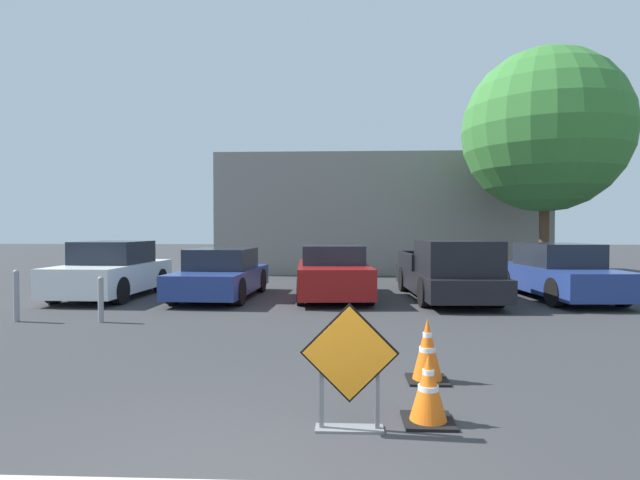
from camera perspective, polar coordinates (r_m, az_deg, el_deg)
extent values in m
plane|color=#333335|center=(13.49, -1.66, -6.81)|extent=(96.00, 96.00, 0.00)
cube|color=black|center=(4.77, 3.40, -12.74)|extent=(0.93, 0.02, 0.93)
cube|color=orange|center=(4.75, 3.40, -12.78)|extent=(0.87, 0.02, 0.87)
cube|color=slate|center=(5.04, 3.37, -20.71)|extent=(0.64, 0.20, 0.02)
cube|color=slate|center=(4.91, 0.19, -16.80)|extent=(0.04, 0.04, 0.74)
cube|color=slate|center=(4.92, 6.57, -16.78)|extent=(0.04, 0.04, 0.74)
cube|color=black|center=(5.30, 12.25, -19.54)|extent=(0.49, 0.49, 0.03)
cone|color=orange|center=(5.19, 12.27, -16.07)|extent=(0.36, 0.36, 0.64)
cylinder|color=white|center=(5.15, 12.28, -14.56)|extent=(0.11, 0.11, 0.06)
cylinder|color=white|center=(5.19, 12.27, -16.20)|extent=(0.20, 0.20, 0.06)
cube|color=black|center=(6.59, 12.15, -15.35)|extent=(0.50, 0.50, 0.03)
cone|color=orange|center=(6.48, 12.17, -12.01)|extent=(0.37, 0.37, 0.76)
cylinder|color=white|center=(6.45, 12.18, -10.57)|extent=(0.11, 0.11, 0.07)
cylinder|color=white|center=(6.49, 12.17, -12.14)|extent=(0.20, 0.20, 0.07)
cube|color=white|center=(15.02, -22.72, -3.91)|extent=(1.98, 4.18, 0.75)
cube|color=#1E232D|center=(15.07, -22.56, -1.30)|extent=(1.70, 1.94, 0.61)
cylinder|color=black|center=(13.52, -21.87, -5.39)|extent=(0.22, 0.70, 0.69)
cylinder|color=black|center=(14.35, -28.11, -5.07)|extent=(0.22, 0.70, 0.69)
cylinder|color=black|center=(15.85, -17.83, -4.39)|extent=(0.22, 0.70, 0.69)
cylinder|color=black|center=(16.56, -23.40, -4.19)|extent=(0.22, 0.70, 0.69)
cube|color=navy|center=(13.99, -11.25, -4.51)|extent=(2.00, 4.34, 0.60)
cube|color=#1E232D|center=(14.04, -11.14, -2.11)|extent=(1.69, 2.03, 0.56)
cylinder|color=black|center=(12.52, -9.22, -5.84)|extent=(0.23, 0.70, 0.70)
cylinder|color=black|center=(13.02, -16.45, -5.60)|extent=(0.23, 0.70, 0.70)
cylinder|color=black|center=(15.08, -6.76, -4.62)|extent=(0.23, 0.70, 0.70)
cylinder|color=black|center=(15.51, -12.88, -4.48)|extent=(0.23, 0.70, 0.70)
cube|color=maroon|center=(13.71, 1.47, -4.31)|extent=(2.15, 4.32, 0.76)
cube|color=#1E232D|center=(13.77, 1.45, -1.66)|extent=(1.77, 2.04, 0.50)
cylinder|color=black|center=(12.52, 5.72, -5.91)|extent=(0.24, 0.68, 0.66)
cylinder|color=black|center=(12.43, -2.20, -5.96)|extent=(0.24, 0.68, 0.66)
cylinder|color=black|center=(15.10, 4.49, -4.67)|extent=(0.24, 0.68, 0.66)
cylinder|color=black|center=(15.02, -2.07, -4.70)|extent=(0.24, 0.68, 0.66)
cube|color=black|center=(14.06, 14.12, -4.56)|extent=(2.10, 5.29, 0.55)
cube|color=black|center=(12.87, 15.38, -1.97)|extent=(1.83, 2.15, 0.85)
cube|color=black|center=(16.21, 12.25, -2.00)|extent=(1.81, 0.17, 0.45)
cube|color=black|center=(15.26, 16.51, -2.23)|extent=(0.19, 2.51, 0.45)
cube|color=black|center=(14.86, 9.78, -2.29)|extent=(0.19, 2.51, 0.45)
cylinder|color=black|center=(12.83, 19.63, -5.65)|extent=(0.27, 0.74, 0.73)
cylinder|color=black|center=(12.36, 11.87, -5.86)|extent=(0.27, 0.74, 0.73)
cylinder|color=black|center=(15.80, 15.88, -4.33)|extent=(0.27, 0.74, 0.73)
cylinder|color=black|center=(15.43, 9.55, -4.43)|extent=(0.27, 0.74, 0.73)
cube|color=navy|center=(15.01, 25.68, -4.04)|extent=(2.09, 4.70, 0.68)
cube|color=#1E232D|center=(15.07, 25.50, -1.54)|extent=(1.72, 2.21, 0.62)
cylinder|color=black|center=(14.20, 31.28, -5.12)|extent=(0.24, 0.73, 0.72)
cylinder|color=black|center=(13.39, 25.22, -5.44)|extent=(0.24, 0.73, 0.72)
cylinder|color=black|center=(16.67, 26.03, -4.15)|extent=(0.24, 0.73, 0.72)
cylinder|color=black|center=(15.98, 20.69, -4.33)|extent=(0.24, 0.73, 0.72)
cylinder|color=gray|center=(11.10, -23.77, -6.38)|extent=(0.11, 0.11, 0.88)
sphere|color=gray|center=(11.05, -23.79, -4.13)|extent=(0.12, 0.12, 0.12)
cylinder|color=gray|center=(11.97, -31.39, -5.59)|extent=(0.11, 0.11, 1.01)
sphere|color=gray|center=(11.92, -31.41, -3.19)|extent=(0.12, 0.12, 0.12)
cube|color=gray|center=(22.78, 6.56, 2.84)|extent=(13.73, 5.00, 5.04)
cylinder|color=#513823|center=(18.35, 24.23, 0.15)|extent=(0.32, 0.32, 3.14)
sphere|color=#387A33|center=(18.64, 24.33, 11.31)|extent=(5.43, 5.43, 5.43)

